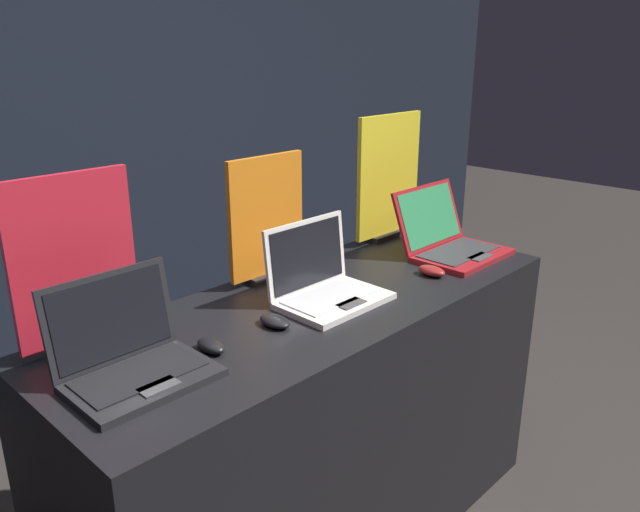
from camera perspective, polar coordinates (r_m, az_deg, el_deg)
wall_back at (r=3.51m, az=-23.33°, el=11.26°), size 8.00×0.05×2.80m
display_counter at (r=2.29m, az=-0.22°, el=-15.29°), size 1.84×0.67×0.97m
laptop_front at (r=1.65m, az=-16.96°, el=-8.66°), size 0.35×0.28×0.25m
mouse_front at (r=1.75m, az=-9.95°, el=-8.10°), size 0.06×0.10×0.03m
promo_stand_front at (r=1.80m, az=-21.51°, el=-0.88°), size 0.35×0.07×0.49m
laptop_middle at (r=2.04m, az=0.32°, el=-2.44°), size 0.35×0.27×0.25m
mouse_middle at (r=1.88m, az=-4.16°, el=-5.96°), size 0.07×0.11×0.03m
promo_stand_middle at (r=2.18m, az=-4.90°, el=3.12°), size 0.33×0.07×0.44m
laptop_back at (r=2.53m, az=11.73°, el=1.49°), size 0.39×0.35×0.26m
mouse_back at (r=2.30m, az=10.16°, el=-1.35°), size 0.06×0.11×0.04m
promo_stand_back at (r=2.66m, az=6.28°, el=6.90°), size 0.39×0.07×0.53m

